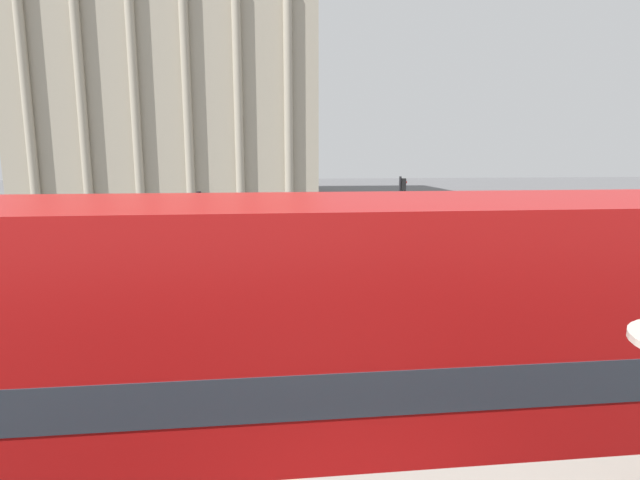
{
  "coord_description": "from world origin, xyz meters",
  "views": [
    {
      "loc": [
        -0.82,
        -2.07,
        4.8
      ],
      "look_at": [
        1.17,
        15.82,
        1.72
      ],
      "focal_mm": 28.0,
      "sensor_mm": 36.0,
      "label": 1
    }
  ],
  "objects_px": {
    "pedestrian_yellow": "(620,282)",
    "traffic_light_mid": "(423,224)",
    "traffic_light_near": "(204,246)",
    "traffic_light_far": "(401,201)",
    "pedestrian_black": "(128,242)",
    "car_silver": "(497,245)",
    "pedestrian_red": "(231,227)",
    "double_decker_bus": "(301,363)",
    "plaza_building_left": "(173,81)",
    "car_navy": "(177,224)",
    "pedestrian_white": "(309,239)"
  },
  "relations": [
    {
      "from": "pedestrian_yellow",
      "to": "traffic_light_mid",
      "type": "bearing_deg",
      "value": -28.44
    },
    {
      "from": "traffic_light_near",
      "to": "traffic_light_far",
      "type": "xyz_separation_m",
      "value": [
        8.53,
        12.59,
        -0.13
      ]
    },
    {
      "from": "traffic_light_far",
      "to": "pedestrian_black",
      "type": "height_order",
      "value": "traffic_light_far"
    },
    {
      "from": "car_silver",
      "to": "pedestrian_black",
      "type": "height_order",
      "value": "pedestrian_black"
    },
    {
      "from": "pedestrian_black",
      "to": "pedestrian_red",
      "type": "distance_m",
      "value": 6.08
    },
    {
      "from": "double_decker_bus",
      "to": "plaza_building_left",
      "type": "height_order",
      "value": "plaza_building_left"
    },
    {
      "from": "traffic_light_near",
      "to": "car_navy",
      "type": "bearing_deg",
      "value": 101.78
    },
    {
      "from": "plaza_building_left",
      "to": "pedestrian_yellow",
      "type": "xyz_separation_m",
      "value": [
        20.84,
        -46.27,
        -12.05
      ]
    },
    {
      "from": "traffic_light_mid",
      "to": "car_navy",
      "type": "relative_size",
      "value": 0.78
    },
    {
      "from": "car_navy",
      "to": "pedestrian_black",
      "type": "bearing_deg",
      "value": -33.92
    },
    {
      "from": "pedestrian_black",
      "to": "pedestrian_yellow",
      "type": "bearing_deg",
      "value": -134.32
    },
    {
      "from": "double_decker_bus",
      "to": "traffic_light_near",
      "type": "height_order",
      "value": "double_decker_bus"
    },
    {
      "from": "double_decker_bus",
      "to": "traffic_light_near",
      "type": "xyz_separation_m",
      "value": [
        -1.92,
        6.92,
        0.17
      ]
    },
    {
      "from": "car_navy",
      "to": "pedestrian_black",
      "type": "xyz_separation_m",
      "value": [
        -0.69,
        -8.27,
        0.36
      ]
    },
    {
      "from": "plaza_building_left",
      "to": "traffic_light_mid",
      "type": "distance_m",
      "value": 45.77
    },
    {
      "from": "pedestrian_yellow",
      "to": "double_decker_bus",
      "type": "bearing_deg",
      "value": 55.54
    },
    {
      "from": "car_navy",
      "to": "pedestrian_black",
      "type": "relative_size",
      "value": 2.3
    },
    {
      "from": "double_decker_bus",
      "to": "traffic_light_far",
      "type": "height_order",
      "value": "double_decker_bus"
    },
    {
      "from": "pedestrian_white",
      "to": "traffic_light_near",
      "type": "bearing_deg",
      "value": 156.33
    },
    {
      "from": "car_silver",
      "to": "pedestrian_white",
      "type": "distance_m",
      "value": 8.69
    },
    {
      "from": "traffic_light_far",
      "to": "car_silver",
      "type": "distance_m",
      "value": 5.27
    },
    {
      "from": "pedestrian_black",
      "to": "traffic_light_near",
      "type": "bearing_deg",
      "value": -173.19
    },
    {
      "from": "plaza_building_left",
      "to": "pedestrian_white",
      "type": "xyz_separation_m",
      "value": [
        12.06,
        -37.2,
        -12.05
      ]
    },
    {
      "from": "plaza_building_left",
      "to": "pedestrian_white",
      "type": "bearing_deg",
      "value": -72.04
    },
    {
      "from": "car_silver",
      "to": "car_navy",
      "type": "height_order",
      "value": "same"
    },
    {
      "from": "pedestrian_red",
      "to": "traffic_light_near",
      "type": "bearing_deg",
      "value": 71.95
    },
    {
      "from": "double_decker_bus",
      "to": "pedestrian_red",
      "type": "relative_size",
      "value": 5.95
    },
    {
      "from": "traffic_light_near",
      "to": "car_navy",
      "type": "distance_m",
      "value": 18.4
    },
    {
      "from": "traffic_light_near",
      "to": "pedestrian_black",
      "type": "distance_m",
      "value": 10.72
    },
    {
      "from": "traffic_light_near",
      "to": "car_silver",
      "type": "bearing_deg",
      "value": 37.07
    },
    {
      "from": "plaza_building_left",
      "to": "pedestrian_yellow",
      "type": "relative_size",
      "value": 19.55
    },
    {
      "from": "plaza_building_left",
      "to": "traffic_light_far",
      "type": "distance_m",
      "value": 40.31
    },
    {
      "from": "traffic_light_mid",
      "to": "pedestrian_yellow",
      "type": "xyz_separation_m",
      "value": [
        4.72,
        -4.84,
        -1.2
      ]
    },
    {
      "from": "car_navy",
      "to": "pedestrian_yellow",
      "type": "height_order",
      "value": "pedestrian_yellow"
    },
    {
      "from": "pedestrian_black",
      "to": "car_silver",
      "type": "bearing_deg",
      "value": -109.44
    },
    {
      "from": "traffic_light_mid",
      "to": "traffic_light_far",
      "type": "relative_size",
      "value": 0.88
    },
    {
      "from": "traffic_light_far",
      "to": "car_navy",
      "type": "bearing_deg",
      "value": 156.5
    },
    {
      "from": "plaza_building_left",
      "to": "traffic_light_mid",
      "type": "xyz_separation_m",
      "value": [
        16.13,
        -41.43,
        -10.84
      ]
    },
    {
      "from": "pedestrian_white",
      "to": "car_silver",
      "type": "bearing_deg",
      "value": -102.55
    },
    {
      "from": "plaza_building_left",
      "to": "car_silver",
      "type": "xyz_separation_m",
      "value": [
        20.67,
        -38.38,
        -12.29
      ]
    },
    {
      "from": "car_navy",
      "to": "car_silver",
      "type": "bearing_deg",
      "value": 32.07
    },
    {
      "from": "traffic_light_far",
      "to": "car_silver",
      "type": "xyz_separation_m",
      "value": [
        3.63,
        -3.4,
        -1.73
      ]
    },
    {
      "from": "car_silver",
      "to": "pedestrian_black",
      "type": "relative_size",
      "value": 2.3
    },
    {
      "from": "traffic_light_mid",
      "to": "traffic_light_far",
      "type": "bearing_deg",
      "value": 81.98
    },
    {
      "from": "traffic_light_far",
      "to": "pedestrian_black",
      "type": "bearing_deg",
      "value": -167.24
    },
    {
      "from": "plaza_building_left",
      "to": "car_navy",
      "type": "bearing_deg",
      "value": -80.85
    },
    {
      "from": "traffic_light_mid",
      "to": "car_navy",
      "type": "bearing_deg",
      "value": 133.93
    },
    {
      "from": "double_decker_bus",
      "to": "traffic_light_near",
      "type": "relative_size",
      "value": 2.72
    },
    {
      "from": "traffic_light_mid",
      "to": "car_navy",
      "type": "height_order",
      "value": "traffic_light_mid"
    },
    {
      "from": "traffic_light_mid",
      "to": "pedestrian_white",
      "type": "xyz_separation_m",
      "value": [
        -4.06,
        4.23,
        -1.21
      ]
    }
  ]
}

